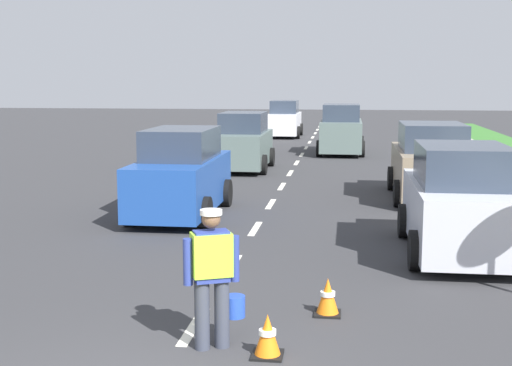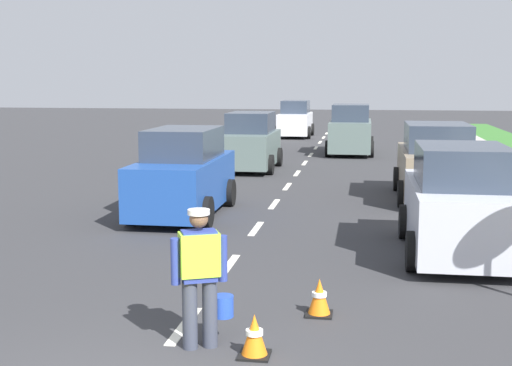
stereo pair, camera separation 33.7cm
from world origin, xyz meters
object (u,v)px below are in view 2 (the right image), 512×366
at_px(traffic_cone_near, 254,336).
at_px(car_oncoming_third, 295,120).
at_px(car_oncoming_second, 251,143).
at_px(road_worker, 201,271).
at_px(traffic_cone_far, 319,297).
at_px(car_oncoming_lead, 184,175).
at_px(car_parked_far, 436,164).
at_px(car_parked_curbside, 460,205).
at_px(car_outgoing_far, 350,131).

relative_size(traffic_cone_near, car_oncoming_third, 0.13).
bearing_deg(car_oncoming_second, car_oncoming_third, 89.49).
relative_size(road_worker, traffic_cone_far, 3.28).
relative_size(road_worker, car_oncoming_third, 0.42).
xyz_separation_m(road_worker, traffic_cone_near, (0.66, -0.19, -0.68)).
bearing_deg(traffic_cone_far, traffic_cone_near, -112.69).
xyz_separation_m(car_oncoming_third, car_oncoming_lead, (-0.33, -22.94, 0.01)).
xyz_separation_m(traffic_cone_far, car_oncoming_second, (-3.42, 15.05, 0.69)).
bearing_deg(road_worker, car_oncoming_third, 93.68).
relative_size(car_parked_far, car_oncoming_second, 1.13).
bearing_deg(car_parked_far, car_oncoming_second, 137.72).
relative_size(car_parked_far, car_parked_curbside, 1.08).
xyz_separation_m(road_worker, car_outgoing_far, (1.24, 22.24, 0.05)).
bearing_deg(car_oncoming_lead, car_outgoing_far, 76.01).
bearing_deg(car_oncoming_third, car_oncoming_lead, -90.82).
distance_m(car_parked_far, car_oncoming_second, 7.91).
distance_m(road_worker, traffic_cone_far, 2.00).
bearing_deg(car_oncoming_third, traffic_cone_near, -85.13).
distance_m(car_oncoming_second, car_oncoming_lead, 8.44).
bearing_deg(traffic_cone_near, car_oncoming_second, 99.52).
relative_size(car_parked_curbside, car_oncoming_third, 1.02).
bearing_deg(car_parked_curbside, car_oncoming_third, 102.13).
xyz_separation_m(traffic_cone_near, car_oncoming_third, (-2.65, 31.08, 0.68)).
bearing_deg(traffic_cone_near, car_oncoming_lead, 110.08).
height_order(car_oncoming_second, car_outgoing_far, car_outgoing_far).
relative_size(traffic_cone_near, car_oncoming_second, 0.13).
bearing_deg(car_outgoing_far, car_oncoming_third, 110.45).
relative_size(car_oncoming_second, car_outgoing_far, 0.95).
bearing_deg(car_parked_curbside, traffic_cone_far, -121.91).
height_order(car_outgoing_far, car_oncoming_third, car_outgoing_far).
relative_size(car_oncoming_second, car_oncoming_third, 0.97).
height_order(car_parked_curbside, car_oncoming_lead, car_oncoming_lead).
height_order(traffic_cone_far, car_outgoing_far, car_outgoing_far).
bearing_deg(car_oncoming_second, car_parked_curbside, -63.45).
xyz_separation_m(traffic_cone_far, car_oncoming_lead, (-3.62, 6.61, 0.69)).
bearing_deg(car_oncoming_third, road_worker, -86.32).
bearing_deg(car_parked_curbside, road_worker, -125.58).
distance_m(car_oncoming_second, car_outgoing_far, 6.74).
bearing_deg(car_parked_far, car_parked_curbside, -91.48).
bearing_deg(car_outgoing_far, traffic_cone_near, -91.48).
relative_size(car_parked_far, car_outgoing_far, 1.08).
height_order(road_worker, car_oncoming_second, car_oncoming_second).
height_order(car_parked_far, car_oncoming_second, same).
bearing_deg(car_outgoing_far, car_parked_far, -77.41).
bearing_deg(car_oncoming_lead, car_oncoming_third, 89.18).
distance_m(traffic_cone_near, car_oncoming_second, 16.83).
height_order(car_parked_curbside, car_outgoing_far, car_outgoing_far).
distance_m(car_parked_curbside, car_outgoing_far, 17.40).
bearing_deg(road_worker, traffic_cone_near, -15.74).
bearing_deg(car_oncoming_lead, traffic_cone_far, -61.29).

